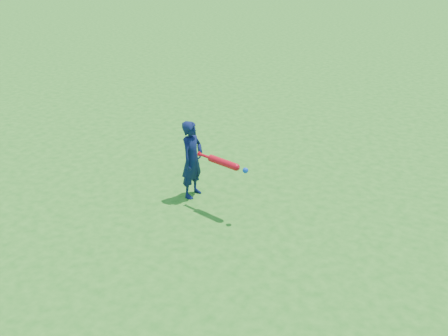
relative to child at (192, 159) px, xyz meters
name	(u,v)px	position (x,y,z in m)	size (l,w,h in m)	color
ground	(147,182)	(-0.72, 0.01, -0.48)	(80.00, 80.00, 0.00)	#25751B
child	(192,159)	(0.00, 0.00, 0.00)	(0.35, 0.23, 0.96)	#0E1744
bat_swing	(225,163)	(0.54, -0.16, 0.13)	(0.71, 0.19, 0.08)	red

